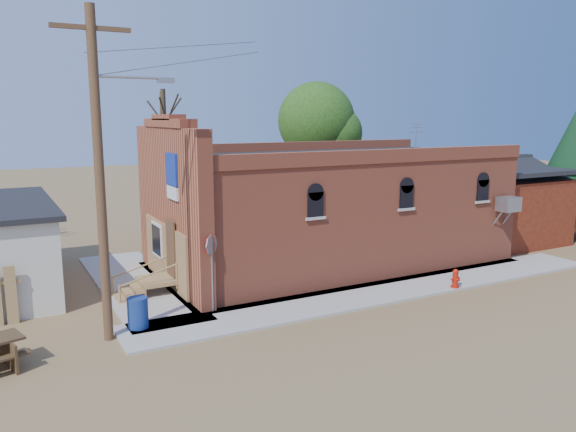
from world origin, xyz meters
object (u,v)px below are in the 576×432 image
fire_hydrant (455,278)px  stop_sign (212,252)px  trash_barrel (138,313)px  utility_pole (101,170)px  brick_bar (326,209)px

fire_hydrant → stop_sign: stop_sign is taller
fire_hydrant → trash_barrel: bearing=160.4°
utility_pole → fire_hydrant: (11.88, -1.20, -4.35)m
brick_bar → fire_hydrant: bearing=-69.2°
brick_bar → trash_barrel: 9.96m
brick_bar → utility_pole: size_ratio=1.82×
trash_barrel → utility_pole: bearing=-160.4°
utility_pole → fire_hydrant: bearing=-5.8°
utility_pole → trash_barrel: bearing=19.6°
trash_barrel → stop_sign: bearing=7.0°
brick_bar → utility_pole: 10.96m
stop_sign → utility_pole: bearing=172.8°
utility_pole → trash_barrel: size_ratio=9.90×
utility_pole → trash_barrel: 4.33m
brick_bar → trash_barrel: size_ratio=18.03×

